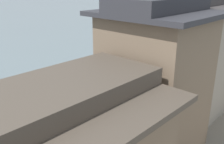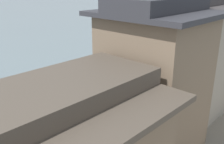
% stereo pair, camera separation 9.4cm
% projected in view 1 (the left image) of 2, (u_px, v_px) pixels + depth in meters
% --- Properties ---
extents(boat_moored_third, '(2.78, 4.51, 0.47)m').
position_uv_depth(boat_moored_third, '(52.00, 76.00, 28.16)').
color(boat_moored_third, '#232326').
rests_on(boat_moored_third, ground).
extents(boat_moored_far, '(1.78, 4.66, 0.68)m').
position_uv_depth(boat_moored_far, '(204.00, 58.00, 34.56)').
color(boat_moored_far, '#423328').
rests_on(boat_moored_far, ground).
extents(boat_midriver_drifting, '(0.96, 4.85, 0.35)m').
position_uv_depth(boat_midriver_drifting, '(93.00, 118.00, 19.41)').
color(boat_midriver_drifting, '#33281E').
rests_on(boat_midriver_drifting, ground).
extents(boat_midriver_upstream, '(1.46, 5.22, 0.48)m').
position_uv_depth(boat_midriver_upstream, '(3.00, 110.00, 20.63)').
color(boat_midriver_upstream, brown).
rests_on(boat_midriver_upstream, ground).
extents(boat_upstream_distant, '(2.47, 5.14, 0.35)m').
position_uv_depth(boat_upstream_distant, '(202.00, 34.00, 51.08)').
color(boat_upstream_distant, '#232326').
rests_on(boat_upstream_distant, ground).
extents(boat_crossing_west, '(1.51, 5.83, 0.72)m').
position_uv_depth(boat_crossing_west, '(175.00, 75.00, 28.25)').
color(boat_crossing_west, brown).
rests_on(boat_crossing_west, ground).
extents(house_waterfront_second, '(6.17, 5.60, 8.74)m').
position_uv_depth(house_waterfront_second, '(154.00, 78.00, 14.22)').
color(house_waterfront_second, '#75604C').
rests_on(house_waterfront_second, riverbank_right).
extents(house_waterfront_tall, '(5.52, 7.59, 8.74)m').
position_uv_depth(house_waterfront_tall, '(200.00, 55.00, 18.87)').
color(house_waterfront_tall, gray).
rests_on(house_waterfront_tall, riverbank_right).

